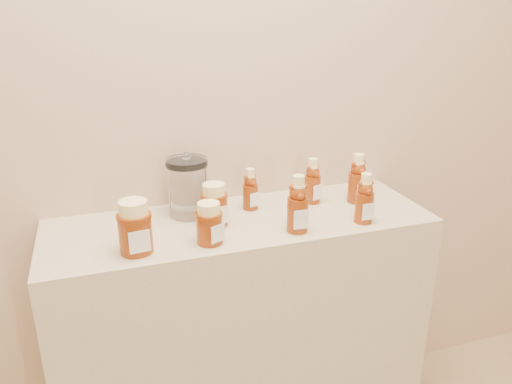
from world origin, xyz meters
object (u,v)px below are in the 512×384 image
object	(u,v)px
display_table	(243,339)
bear_bottle_front_left	(298,200)
bear_bottle_back_left	(250,186)
glass_canister	(188,185)
honey_jar_left	(135,227)

from	to	relation	value
display_table	bear_bottle_front_left	bearing A→B (deg)	-43.30
display_table	bear_bottle_front_left	size ratio (longest dim) A/B	6.11
bear_bottle_back_left	glass_canister	world-z (taller)	glass_canister
glass_canister	honey_jar_left	bearing A→B (deg)	-131.76
honey_jar_left	glass_canister	xyz separation A→B (m)	(0.18, 0.21, 0.03)
display_table	bear_bottle_back_left	world-z (taller)	bear_bottle_back_left
bear_bottle_back_left	display_table	bearing A→B (deg)	-140.03
display_table	honey_jar_left	bearing A→B (deg)	-161.20
bear_bottle_front_left	glass_canister	distance (m)	0.36
display_table	honey_jar_left	size ratio (longest dim) A/B	8.08
display_table	glass_canister	world-z (taller)	glass_canister
honey_jar_left	bear_bottle_back_left	bearing A→B (deg)	19.07
honey_jar_left	display_table	bearing A→B (deg)	11.32
glass_canister	bear_bottle_back_left	bearing A→B (deg)	-3.98
bear_bottle_back_left	glass_canister	size ratio (longest dim) A/B	0.77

